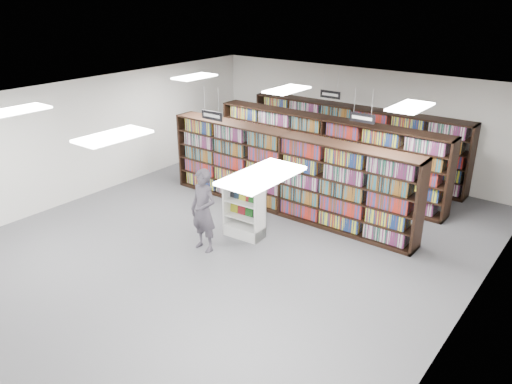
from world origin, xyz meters
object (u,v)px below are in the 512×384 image
Objects in this scene: endcap_display at (245,218)px; shopper at (203,211)px; bookshelf_row_near at (285,174)px; open_book at (243,183)px.

endcap_display is 0.69× the size of shopper.
open_book is (0.01, -1.68, 0.26)m from bookshelf_row_near.
shopper is at bearing -95.96° from bookshelf_row_near.
open_book is at bearing -126.47° from endcap_display.
shopper is (-0.29, -1.02, -0.38)m from open_book.
bookshelf_row_near reaches higher than endcap_display.
open_book is 0.32× the size of shopper.
open_book is at bearing 76.48° from shopper.
shopper reaches higher than open_book.
shopper is (-0.28, -2.70, -0.12)m from bookshelf_row_near.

